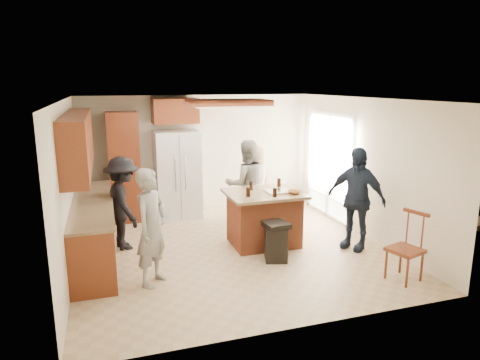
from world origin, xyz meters
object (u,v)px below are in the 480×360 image
object	(u,v)px
person_counter	(123,203)
trash_bin	(276,241)
person_front_left	(152,227)
kitchen_island	(264,218)
person_side_right	(356,199)
person_behind_left	(246,184)
spindle_chair	(406,250)
person_behind_right	(255,184)
refrigerator	(177,174)

from	to	relation	value
person_counter	trash_bin	size ratio (longest dim) A/B	2.50
person_front_left	trash_bin	xyz separation A→B (m)	(1.93, 0.22, -0.50)
person_counter	trash_bin	distance (m)	2.62
kitchen_island	person_side_right	bearing A→B (deg)	-24.06
person_behind_left	trash_bin	xyz separation A→B (m)	(-0.07, -1.68, -0.53)
person_counter	spindle_chair	size ratio (longest dim) A/B	1.58
person_counter	person_front_left	bearing A→B (deg)	178.07
trash_bin	spindle_chair	size ratio (longest dim) A/B	0.63
person_behind_left	person_side_right	world-z (taller)	person_side_right
person_side_right	person_front_left	bearing A→B (deg)	-117.25
person_front_left	person_behind_right	world-z (taller)	person_front_left
person_front_left	person_behind_left	distance (m)	2.75
person_side_right	trash_bin	world-z (taller)	person_side_right
person_behind_right	person_side_right	bearing A→B (deg)	94.61
person_counter	trash_bin	xyz separation A→B (m)	(2.24, -1.27, -0.47)
refrigerator	kitchen_island	bearing A→B (deg)	-60.66
refrigerator	trash_bin	distance (m)	3.02
person_behind_right	trash_bin	world-z (taller)	person_behind_right
person_behind_left	person_side_right	bearing A→B (deg)	133.94
person_behind_right	person_side_right	size ratio (longest dim) A/B	0.91
person_side_right	person_counter	bearing A→B (deg)	-140.11
refrigerator	kitchen_island	size ratio (longest dim) A/B	1.41
kitchen_island	person_behind_right	bearing A→B (deg)	77.18
person_front_left	refrigerator	world-z (taller)	refrigerator
person_side_right	spindle_chair	distance (m)	1.35
person_behind_left	person_side_right	size ratio (longest dim) A/B	0.99
trash_bin	spindle_chair	xyz separation A→B (m)	(1.49, -1.19, 0.13)
spindle_chair	person_side_right	bearing A→B (deg)	90.97
person_side_right	spindle_chair	size ratio (longest dim) A/B	1.74
person_behind_left	spindle_chair	bearing A→B (deg)	118.80
person_front_left	person_side_right	distance (m)	3.41
person_side_right	spindle_chair	bearing A→B (deg)	-31.58
person_front_left	person_behind_right	xyz separation A→B (m)	(2.27, 2.15, -0.03)
person_front_left	person_counter	world-z (taller)	person_front_left
person_side_right	kitchen_island	size ratio (longest dim) A/B	1.35
person_behind_left	person_side_right	xyz separation A→B (m)	(1.40, -1.58, 0.01)
person_behind_left	trash_bin	bearing A→B (deg)	90.24
person_behind_left	person_side_right	distance (m)	2.11
person_counter	refrigerator	distance (m)	1.89
person_front_left	spindle_chair	distance (m)	3.57
spindle_chair	trash_bin	bearing A→B (deg)	141.36
trash_bin	person_counter	bearing A→B (deg)	150.41
person_behind_left	kitchen_island	bearing A→B (deg)	92.53
trash_bin	refrigerator	bearing A→B (deg)	111.33
person_counter	spindle_chair	world-z (taller)	person_counter
person_front_left	spindle_chair	size ratio (longest dim) A/B	1.65
person_side_right	kitchen_island	bearing A→B (deg)	-146.62
person_behind_right	spindle_chair	distance (m)	3.34
refrigerator	person_counter	bearing A→B (deg)	-128.07
refrigerator	trash_bin	size ratio (longest dim) A/B	2.86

